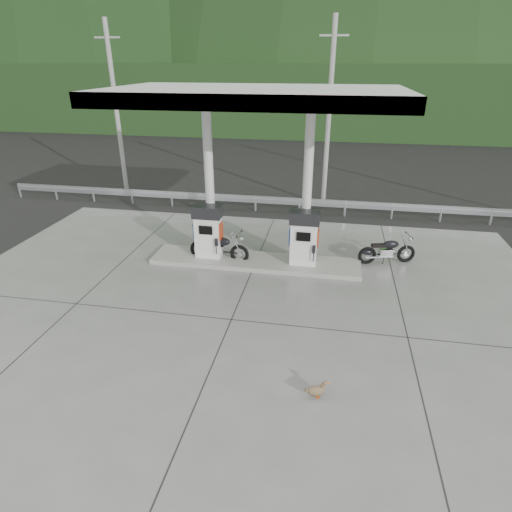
% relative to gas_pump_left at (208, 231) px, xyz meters
% --- Properties ---
extents(ground, '(160.00, 160.00, 0.00)m').
position_rel_gas_pump_left_xyz_m(ground, '(1.60, -2.50, -1.07)').
color(ground, black).
rests_on(ground, ground).
extents(forecourt_apron, '(18.00, 14.00, 0.02)m').
position_rel_gas_pump_left_xyz_m(forecourt_apron, '(1.60, -2.50, -1.06)').
color(forecourt_apron, slate).
rests_on(forecourt_apron, ground).
extents(pump_island, '(7.00, 1.40, 0.15)m').
position_rel_gas_pump_left_xyz_m(pump_island, '(1.60, 0.00, -0.98)').
color(pump_island, gray).
rests_on(pump_island, forecourt_apron).
extents(gas_pump_left, '(0.95, 0.55, 1.80)m').
position_rel_gas_pump_left_xyz_m(gas_pump_left, '(0.00, 0.00, 0.00)').
color(gas_pump_left, white).
rests_on(gas_pump_left, pump_island).
extents(gas_pump_right, '(0.95, 0.55, 1.80)m').
position_rel_gas_pump_left_xyz_m(gas_pump_right, '(3.20, 0.00, 0.00)').
color(gas_pump_right, white).
rests_on(gas_pump_right, pump_island).
extents(canopy_column_left, '(0.30, 0.30, 5.00)m').
position_rel_gas_pump_left_xyz_m(canopy_column_left, '(0.00, 0.40, 1.60)').
color(canopy_column_left, silver).
rests_on(canopy_column_left, pump_island).
extents(canopy_column_right, '(0.30, 0.30, 5.00)m').
position_rel_gas_pump_left_xyz_m(canopy_column_right, '(3.20, 0.40, 1.60)').
color(canopy_column_right, silver).
rests_on(canopy_column_right, pump_island).
extents(canopy_roof, '(8.50, 5.00, 0.40)m').
position_rel_gas_pump_left_xyz_m(canopy_roof, '(1.60, 0.00, 4.30)').
color(canopy_roof, silver).
rests_on(canopy_roof, canopy_column_left).
extents(guardrail, '(26.00, 0.16, 1.42)m').
position_rel_gas_pump_left_xyz_m(guardrail, '(1.60, 5.50, -0.36)').
color(guardrail, '#ACAFB4').
rests_on(guardrail, ground).
extents(road, '(60.00, 7.00, 0.01)m').
position_rel_gas_pump_left_xyz_m(road, '(1.60, 9.00, -1.07)').
color(road, black).
rests_on(road, ground).
extents(utility_pole_a, '(0.22, 0.22, 8.00)m').
position_rel_gas_pump_left_xyz_m(utility_pole_a, '(-6.40, 7.00, 2.93)').
color(utility_pole_a, gray).
rests_on(utility_pole_a, ground).
extents(utility_pole_b, '(0.22, 0.22, 8.00)m').
position_rel_gas_pump_left_xyz_m(utility_pole_b, '(3.60, 7.00, 2.93)').
color(utility_pole_b, gray).
rests_on(utility_pole_b, ground).
extents(tree_band, '(80.00, 6.00, 6.00)m').
position_rel_gas_pump_left_xyz_m(tree_band, '(1.60, 27.50, 1.93)').
color(tree_band, black).
rests_on(tree_band, ground).
extents(forested_hills, '(100.00, 40.00, 140.00)m').
position_rel_gas_pump_left_xyz_m(forested_hills, '(1.60, 57.50, -1.07)').
color(forested_hills, black).
rests_on(forested_hills, ground).
extents(motorcycle_left, '(2.01, 0.77, 0.93)m').
position_rel_gas_pump_left_xyz_m(motorcycle_left, '(0.34, 0.03, -0.58)').
color(motorcycle_left, black).
rests_on(motorcycle_left, forecourt_apron).
extents(motorcycle_right, '(1.93, 1.07, 0.87)m').
position_rel_gas_pump_left_xyz_m(motorcycle_right, '(5.95, 0.85, -0.61)').
color(motorcycle_right, black).
rests_on(motorcycle_right, forecourt_apron).
extents(duck, '(0.48, 0.27, 0.33)m').
position_rel_gas_pump_left_xyz_m(duck, '(3.95, -5.98, -0.88)').
color(duck, brown).
rests_on(duck, forecourt_apron).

